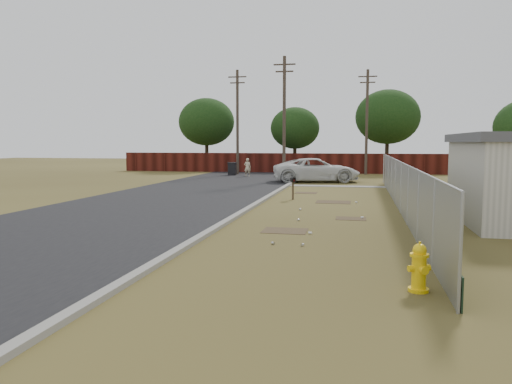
% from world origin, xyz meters
% --- Properties ---
extents(ground, '(120.00, 120.00, 0.00)m').
position_xyz_m(ground, '(0.00, 0.00, 0.00)').
color(ground, brown).
rests_on(ground, ground).
extents(street, '(15.10, 60.00, 0.12)m').
position_xyz_m(street, '(-6.76, 8.05, 0.02)').
color(street, black).
rests_on(street, ground).
extents(chainlink_fence, '(0.10, 27.06, 2.02)m').
position_xyz_m(chainlink_fence, '(3.12, 1.03, 0.80)').
color(chainlink_fence, '#95989E').
rests_on(chainlink_fence, ground).
extents(privacy_fence, '(30.00, 0.12, 1.80)m').
position_xyz_m(privacy_fence, '(-6.00, 25.00, 0.90)').
color(privacy_fence, '#4E1710').
rests_on(privacy_fence, ground).
extents(utility_poles, '(12.60, 8.24, 9.00)m').
position_xyz_m(utility_poles, '(-3.67, 20.67, 4.69)').
color(utility_poles, '#47382F').
rests_on(utility_poles, ground).
extents(horizon_trees, '(33.32, 31.94, 7.78)m').
position_xyz_m(horizon_trees, '(0.84, 23.56, 4.63)').
color(horizon_trees, '#2D2214').
rests_on(horizon_trees, ground).
extents(fire_hydrant, '(0.50, 0.50, 0.95)m').
position_xyz_m(fire_hydrant, '(2.61, -10.87, 0.45)').
color(fire_hydrant, yellow).
rests_on(fire_hydrant, ground).
extents(mailbox, '(0.31, 0.49, 1.12)m').
position_xyz_m(mailbox, '(-1.69, 3.59, 0.89)').
color(mailbox, brown).
rests_on(mailbox, ground).
extents(pickup_truck, '(6.55, 4.13, 1.68)m').
position_xyz_m(pickup_truck, '(-1.51, 14.83, 0.84)').
color(pickup_truck, silver).
rests_on(pickup_truck, ground).
extents(pedestrian, '(0.57, 0.39, 1.51)m').
position_xyz_m(pedestrian, '(-7.49, 19.23, 0.76)').
color(pedestrian, beige).
rests_on(pedestrian, ground).
extents(trash_bin, '(0.75, 0.79, 1.10)m').
position_xyz_m(trash_bin, '(-9.11, 20.56, 0.56)').
color(trash_bin, black).
rests_on(trash_bin, ground).
extents(scattered_litter, '(2.60, 10.19, 0.07)m').
position_xyz_m(scattered_litter, '(0.10, -3.12, 0.04)').
color(scattered_litter, white).
rests_on(scattered_litter, ground).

